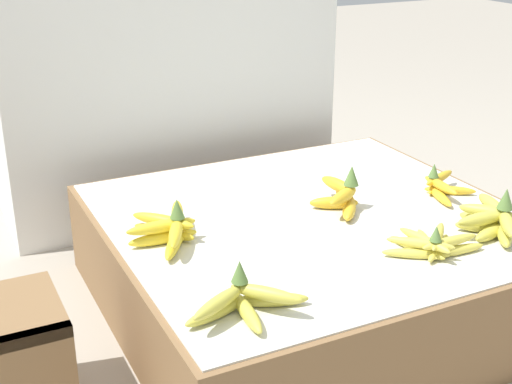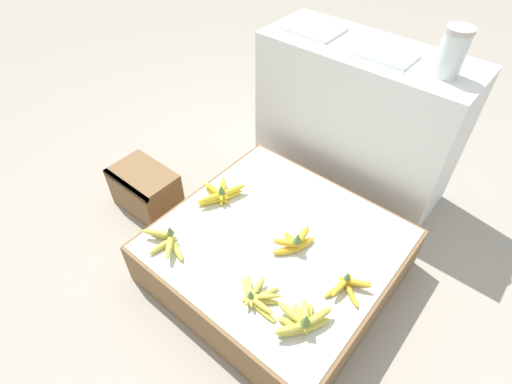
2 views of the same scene
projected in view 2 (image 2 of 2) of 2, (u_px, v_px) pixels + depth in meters
ground_plane at (275, 270)px, 1.96m from camera, size 10.00×10.00×0.00m
display_platform at (276, 255)px, 1.87m from camera, size 1.01×0.96×0.25m
back_vendor_table at (355, 120)px, 2.17m from camera, size 1.07×0.42×0.81m
wooden_crate at (146, 189)px, 2.19m from camera, size 0.35×0.24×0.24m
banana_bunch_front_left at (166, 241)px, 1.74m from camera, size 0.26×0.15×0.10m
banana_bunch_front_midright at (257, 297)px, 1.55m from camera, size 0.23×0.16×0.08m
banana_bunch_front_right at (302, 321)px, 1.46m from camera, size 0.19×0.23×0.11m
banana_bunch_middle_left at (221, 194)px, 1.94m from camera, size 0.18×0.24×0.10m
banana_bunch_middle_midright at (294, 243)px, 1.72m from camera, size 0.14×0.21×0.11m
banana_bunch_middle_right at (348, 286)px, 1.58m from camera, size 0.14×0.19×0.08m
glass_jar at (453, 52)px, 1.62m from camera, size 0.11×0.11×0.20m
foam_tray_white at (313, 28)px, 2.02m from camera, size 0.29×0.22×0.02m
foam_tray_dark at (387, 54)px, 1.81m from camera, size 0.25×0.18×0.02m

